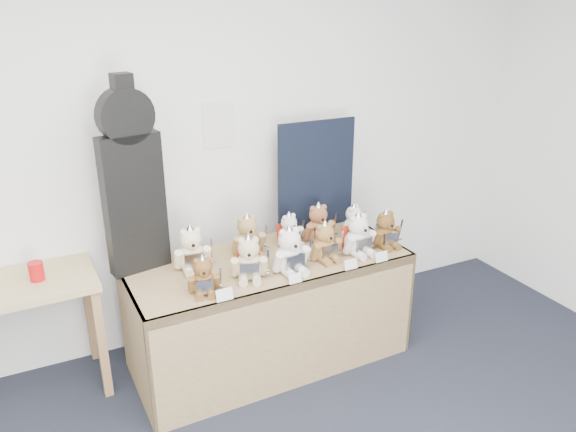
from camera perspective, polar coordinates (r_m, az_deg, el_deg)
name	(u,v)px	position (r m, az deg, el deg)	size (l,w,h in m)	color
room_shell	(219,125)	(3.71, -7.07, 9.16)	(6.00, 6.00, 6.00)	silver
display_table	(274,287)	(3.52, -1.46, -7.19)	(1.76, 0.77, 0.73)	olive
side_table	(14,304)	(3.57, -26.06, -8.08)	(0.92, 0.53, 0.75)	tan
guitar_case	(132,179)	(3.30, -15.57, 3.62)	(0.36, 0.17, 1.15)	black
navy_board	(316,176)	(3.86, 2.88, 4.13)	(0.57, 0.02, 0.76)	black
red_cup	(36,271)	(3.49, -24.20, -5.14)	(0.08, 0.08, 0.11)	red
teddy_front_far_left	(204,277)	(3.12, -8.58, -6.17)	(0.20, 0.18, 0.25)	brown
teddy_front_left	(249,260)	(3.24, -3.99, -4.46)	(0.24, 0.23, 0.30)	#C9B68E
teddy_front_centre	(290,252)	(3.31, 0.20, -3.68)	(0.26, 0.21, 0.32)	silver
teddy_front_right	(325,243)	(3.47, 3.79, -2.79)	(0.23, 0.19, 0.28)	olive
teddy_front_far_right	(358,236)	(3.56, 7.13, -2.03)	(0.25, 0.22, 0.30)	silver
teddy_front_end	(386,231)	(3.70, 9.88, -1.49)	(0.23, 0.18, 0.27)	brown
teddy_back_left	(192,251)	(3.39, -9.75, -3.49)	(0.25, 0.21, 0.30)	beige
teddy_back_centre_left	(248,237)	(3.54, -4.10, -2.13)	(0.24, 0.20, 0.30)	#9F834F
teddy_back_centre_right	(289,231)	(3.67, 0.15, -1.55)	(0.21, 0.18, 0.25)	silver
teddy_back_right	(319,225)	(3.73, 3.12, -0.88)	(0.24, 0.19, 0.29)	brown
teddy_back_end	(354,222)	(3.82, 6.74, -0.65)	(0.21, 0.21, 0.25)	white
entry_card_a	(225,295)	(3.06, -6.47, -7.95)	(0.09, 0.00, 0.07)	silver
entry_card_b	(295,278)	(3.22, 0.73, -6.34)	(0.08, 0.00, 0.06)	silver
entry_card_c	(351,264)	(3.39, 6.40, -4.90)	(0.09, 0.00, 0.06)	silver
entry_card_d	(382,257)	(3.51, 9.48, -4.10)	(0.09, 0.00, 0.06)	silver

